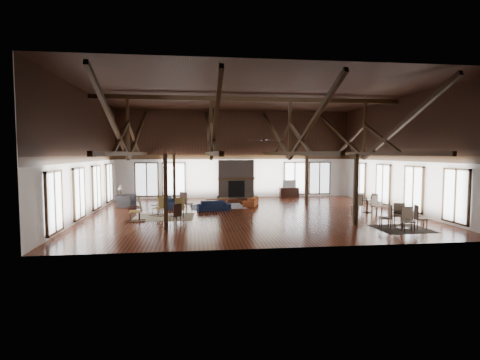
{
  "coord_description": "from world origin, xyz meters",
  "views": [
    {
      "loc": [
        -2.9,
        -18.66,
        3.07
      ],
      "look_at": [
        -0.43,
        1.0,
        1.64
      ],
      "focal_mm": 28.0,
      "sensor_mm": 36.0,
      "label": 1
    }
  ],
  "objects": [
    {
      "name": "sofa_orange",
      "position": [
        0.45,
        2.88,
        0.25
      ],
      "size": [
        1.84,
        1.2,
        0.5
      ],
      "primitive_type": "imported",
      "rotation": [
        0.0,
        0.0,
        -1.9
      ],
      "color": "#913E1C",
      "rests_on": "floor"
    },
    {
      "name": "rug_dark",
      "position": [
        5.5,
        -4.59,
        0.01
      ],
      "size": [
        2.08,
        1.89,
        0.01
      ],
      "primitive_type": "cube",
      "rotation": [
        0.0,
        0.0,
        0.0
      ],
      "color": "black",
      "rests_on": "floor"
    },
    {
      "name": "rocking_chair_a",
      "position": [
        -4.55,
        -0.24,
        0.47
      ],
      "size": [
        0.87,
        0.75,
        0.99
      ],
      "rotation": [
        0.0,
        0.0,
        1.02
      ],
      "color": "olive",
      "rests_on": "floor"
    },
    {
      "name": "tv_console",
      "position": [
        3.77,
        6.75,
        0.33
      ],
      "size": [
        1.3,
        0.49,
        0.65
      ],
      "primitive_type": "cube",
      "color": "black",
      "rests_on": "floor"
    },
    {
      "name": "wall_left",
      "position": [
        -8.0,
        0.0,
        3.0
      ],
      "size": [
        0.02,
        14.0,
        6.0
      ],
      "primitive_type": "cube",
      "color": "white",
      "rests_on": "floor"
    },
    {
      "name": "rug_navy",
      "position": [
        -1.54,
        2.64,
        0.01
      ],
      "size": [
        3.26,
        2.58,
        0.01
      ],
      "primitive_type": "cube",
      "rotation": [
        0.0,
        0.0,
        0.1
      ],
      "color": "#161F3F",
      "rests_on": "floor"
    },
    {
      "name": "coffee_table",
      "position": [
        -1.54,
        2.65,
        0.44
      ],
      "size": [
        1.37,
        0.82,
        0.5
      ],
      "rotation": [
        0.0,
        0.0,
        -0.14
      ],
      "color": "brown",
      "rests_on": "floor"
    },
    {
      "name": "wall_front",
      "position": [
        0.0,
        -7.0,
        3.0
      ],
      "size": [
        16.0,
        0.02,
        6.0
      ],
      "primitive_type": "cube",
      "color": "white",
      "rests_on": "floor"
    },
    {
      "name": "side_table_lamp",
      "position": [
        -7.07,
        3.56,
        0.47
      ],
      "size": [
        0.49,
        0.49,
        1.26
      ],
      "color": "black",
      "rests_on": "floor"
    },
    {
      "name": "wall_back",
      "position": [
        0.0,
        7.0,
        3.0
      ],
      "size": [
        16.0,
        0.02,
        6.0
      ],
      "primitive_type": "cube",
      "color": "white",
      "rests_on": "floor"
    },
    {
      "name": "side_chair_a",
      "position": [
        -3.33,
        0.39,
        0.64
      ],
      "size": [
        0.66,
        0.66,
        1.11
      ],
      "rotation": [
        0.0,
        0.0,
        -0.73
      ],
      "color": "black",
      "rests_on": "floor"
    },
    {
      "name": "side_chair_b",
      "position": [
        -3.62,
        -2.82,
        0.55
      ],
      "size": [
        0.55,
        0.55,
        0.95
      ],
      "rotation": [
        0.0,
        0.0,
        0.58
      ],
      "color": "black",
      "rests_on": "floor"
    },
    {
      "name": "post_grid",
      "position": [
        0.0,
        0.0,
        1.52
      ],
      "size": [
        8.16,
        7.16,
        3.05
      ],
      "color": "black",
      "rests_on": "floor"
    },
    {
      "name": "sofa_navy_left",
      "position": [
        -4.01,
        2.7,
        0.29
      ],
      "size": [
        2.07,
        0.99,
        0.58
      ],
      "primitive_type": "imported",
      "rotation": [
        0.0,
        0.0,
        1.68
      ],
      "color": "#131D35",
      "rests_on": "floor"
    },
    {
      "name": "cup_near",
      "position": [
        5.63,
        -4.57,
        0.74
      ],
      "size": [
        0.16,
        0.16,
        0.09
      ],
      "primitive_type": "imported",
      "rotation": [
        0.0,
        0.0,
        -0.4
      ],
      "color": "#B2B2B2",
      "rests_on": "cafe_table_near"
    },
    {
      "name": "cafe_table_near",
      "position": [
        5.54,
        -4.58,
        0.48
      ],
      "size": [
        1.89,
        1.89,
        0.96
      ],
      "rotation": [
        0.0,
        0.0,
        -0.25
      ],
      "color": "black",
      "rests_on": "floor"
    },
    {
      "name": "cafe_table_far",
      "position": [
        6.04,
        -0.4,
        0.47
      ],
      "size": [
        1.83,
        1.83,
        0.94
      ],
      "rotation": [
        0.0,
        0.0,
        0.27
      ],
      "color": "black",
      "rests_on": "floor"
    },
    {
      "name": "floor",
      "position": [
        0.0,
        0.0,
        0.0
      ],
      "size": [
        16.0,
        16.0,
        0.0
      ],
      "primitive_type": "plane",
      "color": "#602814",
      "rests_on": "ground"
    },
    {
      "name": "ceiling_fan",
      "position": [
        0.5,
        -1.0,
        3.73
      ],
      "size": [
        1.6,
        1.6,
        0.75
      ],
      "color": "black",
      "rests_on": "roof_truss"
    },
    {
      "name": "vase",
      "position": [
        -1.48,
        2.65,
        0.58
      ],
      "size": [
        0.18,
        0.18,
        0.17
      ],
      "primitive_type": "imported",
      "rotation": [
        0.0,
        0.0,
        -0.09
      ],
      "color": "#B2B2B2",
      "rests_on": "coffee_table"
    },
    {
      "name": "television",
      "position": [
        3.75,
        6.75,
        0.92
      ],
      "size": [
        0.94,
        0.18,
        0.54
      ],
      "primitive_type": "imported",
      "rotation": [
        0.0,
        0.0,
        0.06
      ],
      "color": "#B2B2B2",
      "rests_on": "tv_console"
    },
    {
      "name": "armchair",
      "position": [
        -6.73,
        3.14,
        0.35
      ],
      "size": [
        1.21,
        1.1,
        0.69
      ],
      "primitive_type": "imported",
      "rotation": [
        0.0,
        0.0,
        1.4
      ],
      "color": "#2C2C2E",
      "rests_on": "floor"
    },
    {
      "name": "rocking_chair_c",
      "position": [
        -5.4,
        -1.58,
        0.55
      ],
      "size": [
        0.94,
        0.55,
        1.18
      ],
      "rotation": [
        0.0,
        0.0,
        1.64
      ],
      "color": "olive",
      "rests_on": "floor"
    },
    {
      "name": "roof_truss",
      "position": [
        0.0,
        0.0,
        4.03
      ],
      "size": [
        15.6,
        14.07,
        3.14
      ],
      "color": "black",
      "rests_on": "wall_back"
    },
    {
      "name": "fireplace",
      "position": [
        0.0,
        6.67,
        1.29
      ],
      "size": [
        2.5,
        0.69,
        2.6
      ],
      "color": "brown",
      "rests_on": "floor"
    },
    {
      "name": "sofa_navy_front",
      "position": [
        -1.82,
        1.16,
        0.26
      ],
      "size": [
        1.83,
        0.92,
        0.51
      ],
      "primitive_type": "imported",
      "rotation": [
        0.0,
        0.0,
        0.14
      ],
      "color": "#131B34",
      "rests_on": "floor"
    },
    {
      "name": "rocking_chair_b",
      "position": [
        -3.55,
        -0.96,
        0.46
      ],
      "size": [
        0.47,
        0.79,
        0.99
      ],
      "rotation": [
        0.0,
        0.0,
        0.08
      ],
      "color": "olive",
      "rests_on": "floor"
    },
    {
      "name": "cup_far",
      "position": [
        6.01,
        -0.37,
        0.72
      ],
      "size": [
        0.15,
        0.15,
        0.09
      ],
      "primitive_type": "imported",
      "rotation": [
        0.0,
        0.0,
        0.3
      ],
      "color": "#B2B2B2",
      "rests_on": "cafe_table_far"
    },
    {
      "name": "ceiling",
      "position": [
        0.0,
        0.0,
        6.0
      ],
      "size": [
        16.0,
        14.0,
        0.02
      ],
      "primitive_type": "cube",
      "color": "black",
      "rests_on": "wall_back"
    },
    {
      "name": "wall_right",
      "position": [
        8.0,
        0.0,
        3.0
      ],
      "size": [
        0.02,
        14.0,
        6.0
      ],
      "primitive_type": "cube",
      "color": "white",
      "rests_on": "floor"
    },
    {
      "name": "rug_tan",
      "position": [
        -4.31,
        -0.55,
        0.01
      ],
      "size": [
        2.94,
        2.37,
        0.01
      ],
      "primitive_type": "cube",
      "rotation": [
        0.0,
        0.0,
        -0.06
      ],
      "color": "tan",
      "rests_on": "floor"
    }
  ]
}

